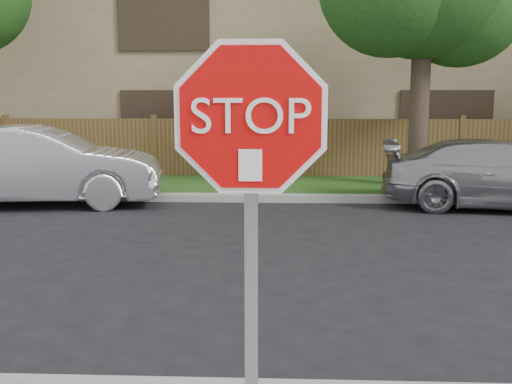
{
  "coord_description": "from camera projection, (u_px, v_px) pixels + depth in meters",
  "views": [
    {
      "loc": [
        -0.66,
        -4.29,
        2.26
      ],
      "look_at": [
        -0.8,
        -0.9,
        1.7
      ],
      "focal_mm": 42.0,
      "sensor_mm": 36.0,
      "label": 1
    }
  ],
  "objects": [
    {
      "name": "far_curb",
      "position": [
        312.0,
        198.0,
        12.6
      ],
      "size": [
        70.0,
        0.3,
        0.15
      ],
      "primitive_type": "cube",
      "color": "gray",
      "rests_on": "ground"
    },
    {
      "name": "grass_strip",
      "position": [
        309.0,
        187.0,
        14.22
      ],
      "size": [
        70.0,
        3.0,
        0.12
      ],
      "primitive_type": "cube",
      "color": "#1E4714",
      "rests_on": "ground"
    },
    {
      "name": "fence",
      "position": [
        306.0,
        150.0,
        15.68
      ],
      "size": [
        70.0,
        0.12,
        1.6
      ],
      "primitive_type": "cube",
      "color": "#543A1D",
      "rests_on": "ground"
    },
    {
      "name": "apartment_building",
      "position": [
        301.0,
        56.0,
        20.75
      ],
      "size": [
        35.2,
        9.2,
        7.2
      ],
      "color": "#887954",
      "rests_on": "ground"
    },
    {
      "name": "stop_sign",
      "position": [
        251.0,
        185.0,
        2.85
      ],
      "size": [
        1.01,
        0.13,
        2.55
      ],
      "color": "gray",
      "rests_on": "sidewalk_near"
    },
    {
      "name": "sedan_left",
      "position": [
        38.0,
        166.0,
        12.1
      ],
      "size": [
        5.07,
        2.34,
        1.61
      ],
      "primitive_type": "imported",
      "rotation": [
        0.0,
        0.0,
        1.7
      ],
      "color": "silver",
      "rests_on": "ground"
    },
    {
      "name": "sedan_right",
      "position": [
        502.0,
        175.0,
        11.8
      ],
      "size": [
        4.89,
        2.55,
        1.35
      ],
      "primitive_type": "imported",
      "rotation": [
        0.0,
        0.0,
        1.42
      ],
      "color": "#9A9CA1",
      "rests_on": "ground"
    }
  ]
}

